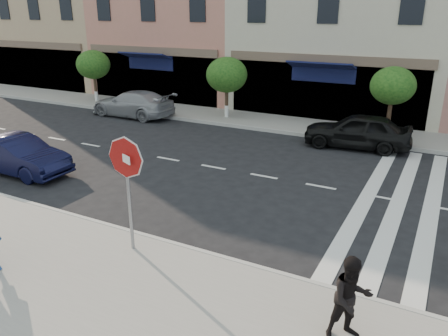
# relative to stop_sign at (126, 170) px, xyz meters

# --- Properties ---
(ground) EXTENTS (120.00, 120.00, 0.00)m
(ground) POSITION_rel_stop_sign_xyz_m (0.73, 2.15, -2.11)
(ground) COLOR black
(ground) RESTS_ON ground
(sidewalk_near) EXTENTS (60.00, 4.50, 0.15)m
(sidewalk_near) POSITION_rel_stop_sign_xyz_m (0.73, -1.60, -2.03)
(sidewalk_near) COLOR gray
(sidewalk_near) RESTS_ON ground
(sidewalk_far) EXTENTS (60.00, 3.00, 0.15)m
(sidewalk_far) POSITION_rel_stop_sign_xyz_m (0.73, 13.15, -2.03)
(sidewalk_far) COLOR gray
(sidewalk_far) RESTS_ON ground
(building_west_far) EXTENTS (12.00, 9.00, 12.00)m
(building_west_far) POSITION_rel_stop_sign_xyz_m (-21.27, 19.15, 3.89)
(building_west_far) COLOR tan
(building_west_far) RESTS_ON ground
(building_centre) EXTENTS (11.00, 9.00, 11.00)m
(building_centre) POSITION_rel_stop_sign_xyz_m (0.23, 19.15, 3.39)
(building_centre) COLOR beige
(building_centre) RESTS_ON ground
(street_tree_wa) EXTENTS (2.00, 2.00, 3.05)m
(street_tree_wa) POSITION_rel_stop_sign_xyz_m (-13.27, 12.95, 0.22)
(street_tree_wa) COLOR #473323
(street_tree_wa) RESTS_ON sidewalk_far
(street_tree_wb) EXTENTS (2.10, 2.10, 3.06)m
(street_tree_wb) POSITION_rel_stop_sign_xyz_m (-4.27, 12.95, 0.20)
(street_tree_wb) COLOR #473323
(street_tree_wb) RESTS_ON sidewalk_far
(street_tree_c) EXTENTS (1.90, 1.90, 3.04)m
(street_tree_c) POSITION_rel_stop_sign_xyz_m (3.73, 12.95, 0.25)
(street_tree_c) COLOR #473323
(street_tree_c) RESTS_ON sidewalk_far
(stop_sign) EXTENTS (0.89, 0.41, 2.72)m
(stop_sign) POSITION_rel_stop_sign_xyz_m (0.00, 0.00, 0.00)
(stop_sign) COLOR gray
(stop_sign) RESTS_ON sidewalk_near
(walker) EXTENTS (0.94, 0.91, 1.52)m
(walker) POSITION_rel_stop_sign_xyz_m (5.11, -0.62, -1.20)
(walker) COLOR black
(walker) RESTS_ON sidewalk_near
(car_near_mid) EXTENTS (4.00, 1.44, 1.31)m
(car_near_mid) POSITION_rel_stop_sign_xyz_m (-7.00, 2.45, -1.45)
(car_near_mid) COLOR black
(car_near_mid) RESTS_ON ground
(car_far_left) EXTENTS (4.82, 2.06, 1.38)m
(car_far_left) POSITION_rel_stop_sign_xyz_m (-9.07, 11.25, -1.42)
(car_far_left) COLOR #929397
(car_far_left) RESTS_ON ground
(car_far_mid) EXTENTS (4.43, 2.13, 1.46)m
(car_far_mid) POSITION_rel_stop_sign_xyz_m (2.81, 11.04, -1.38)
(car_far_mid) COLOR black
(car_far_mid) RESTS_ON ground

